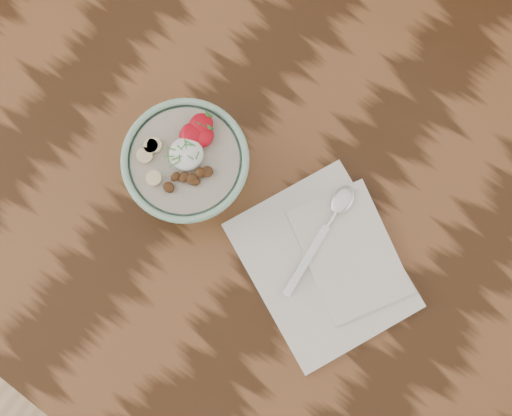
# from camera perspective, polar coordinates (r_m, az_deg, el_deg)

# --- Properties ---
(table) EXTENTS (1.60, 0.90, 0.75)m
(table) POSITION_cam_1_polar(r_m,az_deg,el_deg) (1.14, -3.37, 4.73)
(table) COLOR #331C0C
(table) RESTS_ON ground
(breakfast_bowl) EXTENTS (0.17, 0.17, 0.11)m
(breakfast_bowl) POSITION_cam_1_polar(r_m,az_deg,el_deg) (0.98, -5.49, 3.43)
(breakfast_bowl) COLOR #8CBCA2
(breakfast_bowl) RESTS_ON table
(napkin) EXTENTS (0.30, 0.27, 0.01)m
(napkin) POSITION_cam_1_polar(r_m,az_deg,el_deg) (1.01, 5.79, -4.35)
(napkin) COLOR white
(napkin) RESTS_ON table
(spoon) EXTENTS (0.04, 0.18, 0.01)m
(spoon) POSITION_cam_1_polar(r_m,az_deg,el_deg) (1.01, 6.22, -0.57)
(spoon) COLOR silver
(spoon) RESTS_ON napkin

